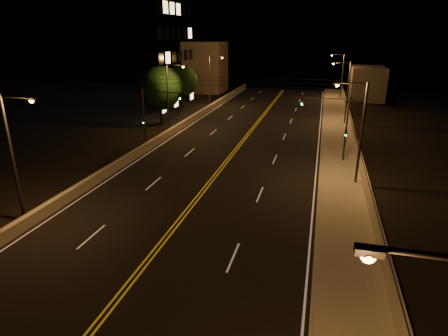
% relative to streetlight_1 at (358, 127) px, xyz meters
% --- Properties ---
extents(road, '(18.00, 120.00, 0.02)m').
position_rel_streetlight_1_xyz_m(road, '(-11.50, -3.32, -4.90)').
color(road, black).
rests_on(road, ground).
extents(sidewalk, '(3.60, 120.00, 0.30)m').
position_rel_streetlight_1_xyz_m(sidewalk, '(-0.70, -3.32, -4.76)').
color(sidewalk, '#9C9883').
rests_on(sidewalk, ground).
extents(curb, '(0.14, 120.00, 0.15)m').
position_rel_streetlight_1_xyz_m(curb, '(-2.57, -3.32, -4.83)').
color(curb, '#9C9883').
rests_on(curb, ground).
extents(parapet_wall, '(0.30, 120.00, 1.00)m').
position_rel_streetlight_1_xyz_m(parapet_wall, '(0.95, -3.32, -4.11)').
color(parapet_wall, '#A7A08B').
rests_on(parapet_wall, sidewalk).
extents(jersey_barrier, '(0.45, 120.00, 0.84)m').
position_rel_streetlight_1_xyz_m(jersey_barrier, '(-20.65, -3.32, -4.49)').
color(jersey_barrier, '#A7A08B').
rests_on(jersey_barrier, ground).
extents(distant_building_right, '(6.00, 10.00, 6.03)m').
position_rel_streetlight_1_xyz_m(distant_building_right, '(5.00, 46.52, -1.89)').
color(distant_building_right, slate).
rests_on(distant_building_right, ground).
extents(distant_building_left, '(8.00, 8.00, 10.33)m').
position_rel_streetlight_1_xyz_m(distant_building_left, '(-27.50, 47.85, 0.26)').
color(distant_building_left, slate).
rests_on(distant_building_left, ground).
extents(parapet_rail, '(0.06, 120.00, 0.06)m').
position_rel_streetlight_1_xyz_m(parapet_rail, '(0.95, -3.32, -3.58)').
color(parapet_rail, black).
rests_on(parapet_rail, parapet_wall).
extents(lane_markings, '(17.32, 116.00, 0.00)m').
position_rel_streetlight_1_xyz_m(lane_markings, '(-11.50, -3.40, -4.89)').
color(lane_markings, silver).
rests_on(lane_markings, road).
extents(streetlight_1, '(2.55, 0.28, 8.42)m').
position_rel_streetlight_1_xyz_m(streetlight_1, '(0.00, 0.00, 0.00)').
color(streetlight_1, '#2D2D33').
rests_on(streetlight_1, ground).
extents(streetlight_2, '(2.55, 0.28, 8.42)m').
position_rel_streetlight_1_xyz_m(streetlight_2, '(0.00, 22.65, 0.00)').
color(streetlight_2, '#2D2D33').
rests_on(streetlight_2, ground).
extents(streetlight_3, '(2.55, 0.28, 8.42)m').
position_rel_streetlight_1_xyz_m(streetlight_3, '(0.00, 43.64, 0.00)').
color(streetlight_3, '#2D2D33').
rests_on(streetlight_3, ground).
extents(streetlight_4, '(2.55, 0.28, 8.42)m').
position_rel_streetlight_1_xyz_m(streetlight_4, '(-21.40, -11.95, 0.00)').
color(streetlight_4, '#2D2D33').
rests_on(streetlight_4, ground).
extents(streetlight_5, '(2.55, 0.28, 8.42)m').
position_rel_streetlight_1_xyz_m(streetlight_5, '(-21.40, 13.42, 0.00)').
color(streetlight_5, '#2D2D33').
rests_on(streetlight_5, ground).
extents(streetlight_6, '(2.55, 0.28, 8.42)m').
position_rel_streetlight_1_xyz_m(streetlight_6, '(-21.40, 31.55, 0.00)').
color(streetlight_6, '#2D2D33').
rests_on(streetlight_6, ground).
extents(traffic_signal_right, '(5.11, 0.31, 6.36)m').
position_rel_streetlight_1_xyz_m(traffic_signal_right, '(-1.48, 5.72, -0.91)').
color(traffic_signal_right, '#2D2D33').
rests_on(traffic_signal_right, ground).
extents(traffic_signal_left, '(5.11, 0.31, 6.36)m').
position_rel_streetlight_1_xyz_m(traffic_signal_left, '(-20.33, 5.72, -0.91)').
color(traffic_signal_left, '#2D2D33').
rests_on(traffic_signal_left, ground).
extents(overhead_wires, '(22.00, 0.03, 0.83)m').
position_rel_streetlight_1_xyz_m(overhead_wires, '(-11.50, 6.18, 2.49)').
color(overhead_wires, black).
extents(building_tower, '(24.00, 15.00, 28.36)m').
position_rel_streetlight_1_xyz_m(building_tower, '(-36.63, 24.57, 8.70)').
color(building_tower, slate).
rests_on(building_tower, ground).
extents(tree_0, '(5.85, 5.85, 7.93)m').
position_rel_streetlight_1_xyz_m(tree_0, '(-24.04, 16.28, 0.09)').
color(tree_0, black).
rests_on(tree_0, ground).
extents(tree_1, '(5.26, 5.26, 7.13)m').
position_rel_streetlight_1_xyz_m(tree_1, '(-26.75, 24.27, -0.42)').
color(tree_1, black).
rests_on(tree_1, ground).
extents(tree_2, '(5.23, 5.23, 7.09)m').
position_rel_streetlight_1_xyz_m(tree_2, '(-25.72, 28.98, -0.44)').
color(tree_2, black).
rests_on(tree_2, ground).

